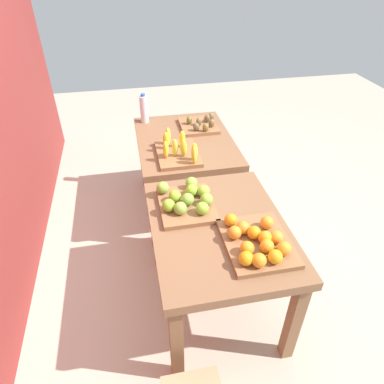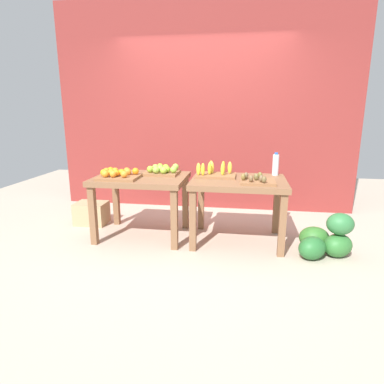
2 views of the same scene
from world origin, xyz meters
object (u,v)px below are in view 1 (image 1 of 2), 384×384
banana_crate (178,151)px  kiwi_bin (200,125)px  orange_bin (257,241)px  display_table_right (185,150)px  watermelon_pile (192,145)px  display_table_left (218,238)px  water_bottle (144,109)px  apple_bin (187,200)px

banana_crate → kiwi_bin: banana_crate is taller
orange_bin → banana_crate: 1.10m
display_table_right → watermelon_pile: display_table_right is taller
display_table_left → kiwi_bin: (1.31, -0.17, 0.13)m
banana_crate → watermelon_pile: size_ratio=0.68×
kiwi_bin → water_bottle: bearing=64.4°
kiwi_bin → watermelon_pile: 0.93m
water_bottle → watermelon_pile: bearing=-47.5°
display_table_right → orange_bin: 1.36m
orange_bin → apple_bin: 0.53m
display_table_left → apple_bin: apple_bin is taller
banana_crate → kiwi_bin: 0.53m
kiwi_bin → banana_crate: bearing=149.2°
display_table_left → orange_bin: 0.31m
display_table_right → apple_bin: bearing=170.4°
display_table_left → orange_bin: size_ratio=2.36×
orange_bin → watermelon_pile: bearing=-2.1°
water_bottle → watermelon_pile: (0.50, -0.54, -0.69)m
watermelon_pile → apple_bin: bearing=167.9°
water_bottle → watermelon_pile: 1.00m
display_table_left → kiwi_bin: bearing=-7.4°
water_bottle → kiwi_bin: bearing=-115.6°
display_table_right → orange_bin: bearing=-173.3°
banana_crate → watermelon_pile: banana_crate is taller
display_table_left → watermelon_pile: display_table_left is taller
display_table_left → water_bottle: size_ratio=3.89×
display_table_left → watermelon_pile: size_ratio=1.59×
display_table_left → apple_bin: bearing=35.4°
kiwi_bin → watermelon_pile: bearing=-5.4°
orange_bin → kiwi_bin: orange_bin is taller
apple_bin → banana_crate: bearing=-4.4°
kiwi_bin → watermelon_pile: size_ratio=0.55×
display_table_left → banana_crate: (0.85, 0.10, 0.15)m
banana_crate → apple_bin: bearing=175.6°
banana_crate → water_bottle: (0.68, 0.20, 0.08)m
orange_bin → watermelon_pile: orange_bin is taller
orange_bin → apple_bin: (0.43, 0.31, 0.00)m
display_table_left → display_table_right: size_ratio=1.00×
display_table_right → kiwi_bin: size_ratio=2.87×
kiwi_bin → orange_bin: bearing=179.5°
display_table_left → kiwi_bin: 1.33m
apple_bin → banana_crate: (0.64, -0.05, 0.00)m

